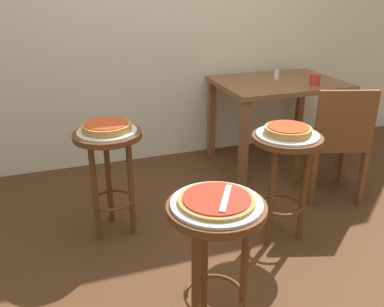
{
  "coord_description": "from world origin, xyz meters",
  "views": [
    {
      "loc": [
        -0.92,
        -1.87,
        1.52
      ],
      "look_at": [
        -0.21,
        0.17,
        0.61
      ],
      "focal_mm": 38.92,
      "sensor_mm": 36.0,
      "label": 1
    }
  ],
  "objects_px": {
    "serving_plate_foreground": "(217,203)",
    "pizza_foreground": "(217,200)",
    "wooden_chair": "(336,139)",
    "condiment_shaker": "(277,75)",
    "pizza_leftside": "(107,127)",
    "stool_middle": "(285,163)",
    "dining_table": "(278,93)",
    "stool_leftside": "(109,159)",
    "pizza_server_knife": "(226,198)",
    "serving_plate_middle": "(288,135)",
    "stool_foreground": "(216,241)",
    "pizza_middle": "(288,130)",
    "serving_plate_leftside": "(107,131)",
    "cup_near_edge": "(315,79)"
  },
  "relations": [
    {
      "from": "stool_foreground",
      "to": "stool_middle",
      "type": "xyz_separation_m",
      "value": [
        0.69,
        0.6,
        0.0
      ]
    },
    {
      "from": "pizza_foreground",
      "to": "serving_plate_middle",
      "type": "relative_size",
      "value": 0.86
    },
    {
      "from": "pizza_leftside",
      "to": "serving_plate_foreground",
      "type": "bearing_deg",
      "value": -74.24
    },
    {
      "from": "stool_middle",
      "to": "pizza_middle",
      "type": "distance_m",
      "value": 0.21
    },
    {
      "from": "serving_plate_middle",
      "to": "pizza_middle",
      "type": "distance_m",
      "value": 0.03
    },
    {
      "from": "serving_plate_middle",
      "to": "serving_plate_leftside",
      "type": "relative_size",
      "value": 1.03
    },
    {
      "from": "pizza_leftside",
      "to": "pizza_server_knife",
      "type": "relative_size",
      "value": 1.31
    },
    {
      "from": "stool_middle",
      "to": "pizza_server_knife",
      "type": "xyz_separation_m",
      "value": [
        -0.66,
        -0.62,
        0.21
      ]
    },
    {
      "from": "pizza_middle",
      "to": "pizza_server_knife",
      "type": "xyz_separation_m",
      "value": [
        -0.66,
        -0.62,
        0.0
      ]
    },
    {
      "from": "cup_near_edge",
      "to": "pizza_middle",
      "type": "bearing_deg",
      "value": -131.52
    },
    {
      "from": "cup_near_edge",
      "to": "pizza_server_knife",
      "type": "height_order",
      "value": "cup_near_edge"
    },
    {
      "from": "serving_plate_foreground",
      "to": "pizza_foreground",
      "type": "xyz_separation_m",
      "value": [
        0.0,
        0.0,
        0.02
      ]
    },
    {
      "from": "serving_plate_foreground",
      "to": "pizza_leftside",
      "type": "distance_m",
      "value": 1.05
    },
    {
      "from": "dining_table",
      "to": "condiment_shaker",
      "type": "xyz_separation_m",
      "value": [
        0.02,
        0.07,
        0.14
      ]
    },
    {
      "from": "pizza_middle",
      "to": "stool_leftside",
      "type": "xyz_separation_m",
      "value": [
        -0.98,
        0.4,
        -0.21
      ]
    },
    {
      "from": "wooden_chair",
      "to": "dining_table",
      "type": "bearing_deg",
      "value": 94.3
    },
    {
      "from": "pizza_leftside",
      "to": "wooden_chair",
      "type": "relative_size",
      "value": 0.34
    },
    {
      "from": "pizza_middle",
      "to": "pizza_leftside",
      "type": "bearing_deg",
      "value": 157.49
    },
    {
      "from": "wooden_chair",
      "to": "condiment_shaker",
      "type": "bearing_deg",
      "value": 92.67
    },
    {
      "from": "stool_leftside",
      "to": "dining_table",
      "type": "relative_size",
      "value": 0.66
    },
    {
      "from": "wooden_chair",
      "to": "pizza_middle",
      "type": "bearing_deg",
      "value": -151.95
    },
    {
      "from": "dining_table",
      "to": "stool_leftside",
      "type": "bearing_deg",
      "value": -156.3
    },
    {
      "from": "pizza_leftside",
      "to": "wooden_chair",
      "type": "xyz_separation_m",
      "value": [
        1.6,
        -0.07,
        -0.25
      ]
    },
    {
      "from": "dining_table",
      "to": "pizza_server_knife",
      "type": "height_order",
      "value": "dining_table"
    },
    {
      "from": "serving_plate_leftside",
      "to": "cup_near_edge",
      "type": "relative_size",
      "value": 3.9
    },
    {
      "from": "pizza_leftside",
      "to": "condiment_shaker",
      "type": "bearing_deg",
      "value": 25.54
    },
    {
      "from": "pizza_leftside",
      "to": "condiment_shaker",
      "type": "xyz_separation_m",
      "value": [
        1.56,
        0.74,
        0.05
      ]
    },
    {
      "from": "pizza_foreground",
      "to": "stool_middle",
      "type": "bearing_deg",
      "value": 41.19
    },
    {
      "from": "condiment_shaker",
      "to": "dining_table",
      "type": "bearing_deg",
      "value": -104.91
    },
    {
      "from": "serving_plate_foreground",
      "to": "dining_table",
      "type": "bearing_deg",
      "value": 53.33
    },
    {
      "from": "wooden_chair",
      "to": "serving_plate_leftside",
      "type": "bearing_deg",
      "value": 177.34
    },
    {
      "from": "serving_plate_leftside",
      "to": "stool_foreground",
      "type": "bearing_deg",
      "value": -74.24
    },
    {
      "from": "pizza_middle",
      "to": "stool_leftside",
      "type": "height_order",
      "value": "pizza_middle"
    },
    {
      "from": "stool_middle",
      "to": "stool_leftside",
      "type": "distance_m",
      "value": 1.06
    },
    {
      "from": "serving_plate_middle",
      "to": "pizza_server_knife",
      "type": "distance_m",
      "value": 0.91
    },
    {
      "from": "stool_middle",
      "to": "pizza_server_knife",
      "type": "bearing_deg",
      "value": -136.62
    },
    {
      "from": "wooden_chair",
      "to": "pizza_foreground",
      "type": "bearing_deg",
      "value": -144.5
    },
    {
      "from": "serving_plate_middle",
      "to": "stool_leftside",
      "type": "distance_m",
      "value": 1.07
    },
    {
      "from": "stool_foreground",
      "to": "serving_plate_middle",
      "type": "relative_size",
      "value": 1.88
    },
    {
      "from": "stool_leftside",
      "to": "condiment_shaker",
      "type": "height_order",
      "value": "condiment_shaker"
    },
    {
      "from": "pizza_foreground",
      "to": "pizza_middle",
      "type": "height_order",
      "value": "pizza_middle"
    },
    {
      "from": "stool_foreground",
      "to": "stool_leftside",
      "type": "relative_size",
      "value": 1.0
    },
    {
      "from": "pizza_server_knife",
      "to": "wooden_chair",
      "type": "bearing_deg",
      "value": -22.66
    },
    {
      "from": "stool_leftside",
      "to": "pizza_server_knife",
      "type": "height_order",
      "value": "pizza_server_knife"
    },
    {
      "from": "dining_table",
      "to": "wooden_chair",
      "type": "distance_m",
      "value": 0.77
    },
    {
      "from": "serving_plate_foreground",
      "to": "stool_foreground",
      "type": "bearing_deg",
      "value": 45.0
    },
    {
      "from": "dining_table",
      "to": "pizza_server_knife",
      "type": "distance_m",
      "value": 2.1
    },
    {
      "from": "stool_middle",
      "to": "serving_plate_foreground",
      "type": "bearing_deg",
      "value": -138.81
    },
    {
      "from": "stool_middle",
      "to": "dining_table",
      "type": "distance_m",
      "value": 1.22
    },
    {
      "from": "stool_leftside",
      "to": "pizza_server_knife",
      "type": "bearing_deg",
      "value": -72.99
    }
  ]
}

